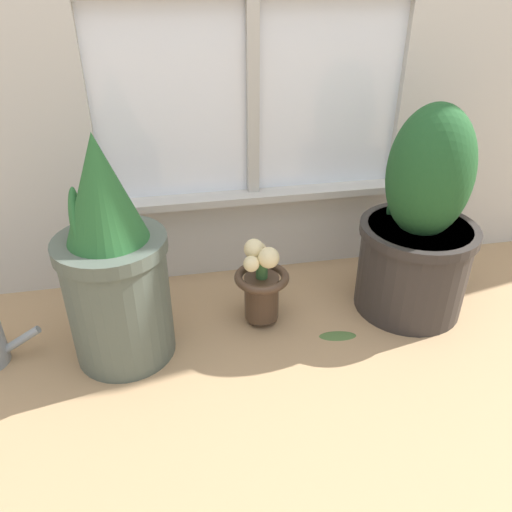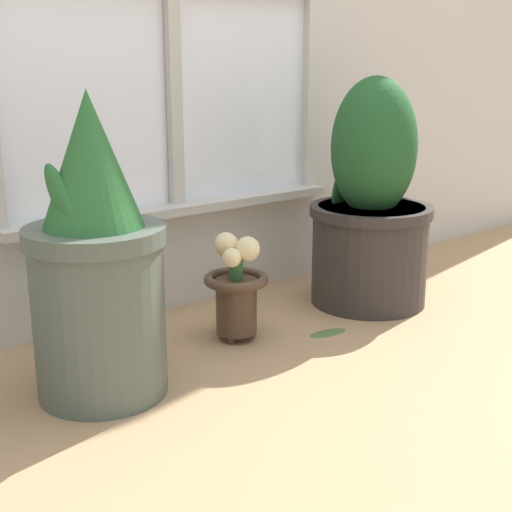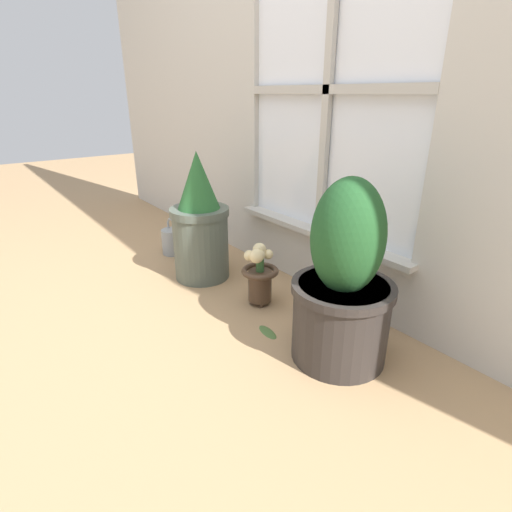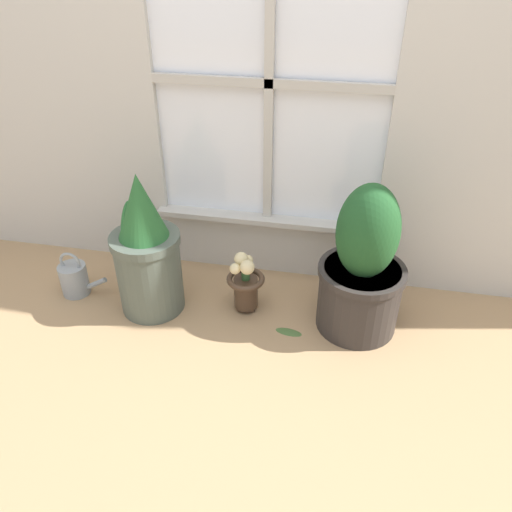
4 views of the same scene
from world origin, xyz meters
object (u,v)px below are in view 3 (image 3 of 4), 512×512
object	(u,v)px
potted_plant_left	(200,224)
flower_vase	(260,274)
watering_can	(173,241)
potted_plant_right	(343,287)

from	to	relation	value
potted_plant_left	flower_vase	distance (m)	0.43
flower_vase	watering_can	world-z (taller)	flower_vase
potted_plant_left	watering_can	bearing A→B (deg)	176.74
potted_plant_left	flower_vase	world-z (taller)	potted_plant_left
potted_plant_right	flower_vase	size ratio (longest dim) A/B	2.32
flower_vase	watering_can	xyz separation A→B (m)	(-0.77, -0.04, -0.06)
potted_plant_right	watering_can	size ratio (longest dim) A/B	2.92
potted_plant_left	flower_vase	size ratio (longest dim) A/B	2.27
potted_plant_right	flower_vase	distance (m)	0.49
potted_plant_left	potted_plant_right	distance (m)	0.87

